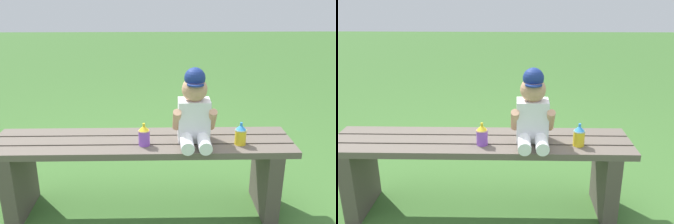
# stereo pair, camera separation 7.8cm
# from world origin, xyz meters

# --- Properties ---
(ground_plane) EXTENTS (16.00, 16.00, 0.00)m
(ground_plane) POSITION_xyz_m (0.00, 0.00, 0.00)
(ground_plane) COLOR #3D6B2D
(park_bench) EXTENTS (1.65, 0.36, 0.45)m
(park_bench) POSITION_xyz_m (0.00, 0.00, 0.31)
(park_bench) COLOR #60564C
(park_bench) RESTS_ON ground_plane
(child_figure) EXTENTS (0.23, 0.27, 0.40)m
(child_figure) POSITION_xyz_m (0.28, -0.02, 0.63)
(child_figure) COLOR white
(child_figure) RESTS_ON park_bench
(sippy_cup_left) EXTENTS (0.06, 0.06, 0.12)m
(sippy_cup_left) POSITION_xyz_m (0.01, -0.07, 0.51)
(sippy_cup_left) COLOR #8C4CCC
(sippy_cup_left) RESTS_ON park_bench
(sippy_cup_right) EXTENTS (0.06, 0.06, 0.12)m
(sippy_cup_right) POSITION_xyz_m (0.53, -0.07, 0.51)
(sippy_cup_right) COLOR yellow
(sippy_cup_right) RESTS_ON park_bench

